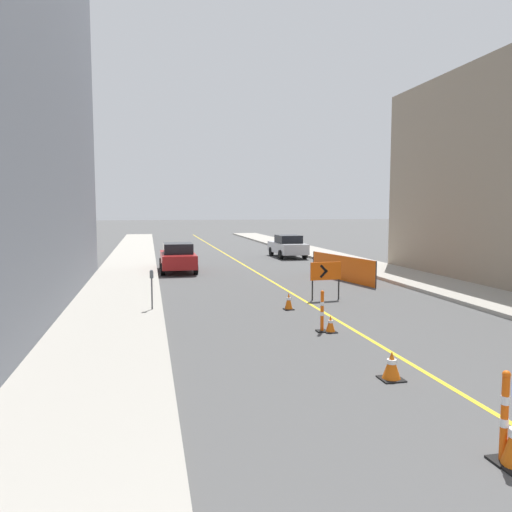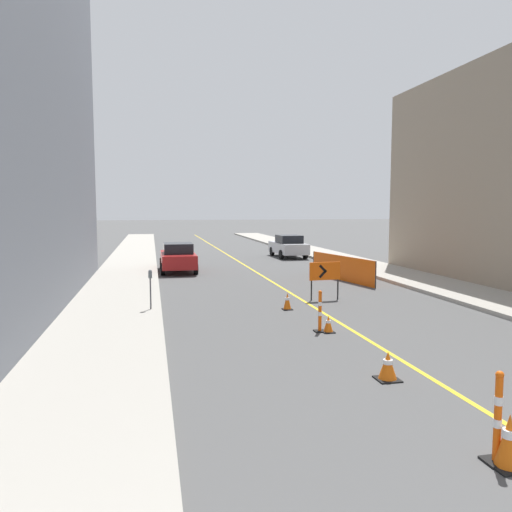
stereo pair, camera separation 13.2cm
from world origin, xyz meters
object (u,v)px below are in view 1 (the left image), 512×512
Objects in this scene: delineator_post_front at (504,422)px; parked_car_curb_mid at (288,246)px; traffic_cone_fifth at (289,301)px; delineator_post_rear at (322,314)px; traffic_cone_fourth at (330,324)px; traffic_cone_third at (392,366)px; parked_car_curb_near at (178,257)px; arrow_barricade_primary at (326,273)px; parking_meter_near_curb at (152,281)px.

parked_car_curb_mid is at bearing 80.11° from delineator_post_front.
traffic_cone_fifth is 0.50× the size of delineator_post_rear.
parked_car_curb_mid reaches higher than traffic_cone_fourth.
traffic_cone_fourth is at bearing 87.54° from traffic_cone_third.
parked_car_curb_near is (-3.41, 14.45, 0.56)m from traffic_cone_fourth.
delineator_post_front is at bearing -81.82° from parked_car_curb_near.
delineator_post_front is 12.22m from arrow_barricade_primary.
delineator_post_rear is at bearing -88.64° from traffic_cone_fifth.
delineator_post_front is at bearing -89.81° from traffic_cone_fifth.
traffic_cone_third is 25.43m from parked_car_curb_mid.
delineator_post_front reaches higher than traffic_cone_fourth.
parking_meter_near_curb reaches higher than arrow_barricade_primary.
parked_car_curb_near is at bearing 100.01° from traffic_cone_third.
parked_car_curb_mid is (4.69, 21.02, 0.56)m from traffic_cone_fourth.
parked_car_curb_near is (-5.00, 9.69, -0.25)m from arrow_barricade_primary.
parking_meter_near_curb reaches higher than traffic_cone_fifth.
parked_car_curb_mid reaches higher than traffic_cone_third.
parking_meter_near_curb reaches higher than delineator_post_front.
delineator_post_front reaches higher than delineator_post_rear.
parked_car_curb_near is 0.99× the size of parked_car_curb_mid.
traffic_cone_fifth is (-0.28, 3.29, 0.06)m from traffic_cone_fourth.
traffic_cone_third is at bearing -89.10° from traffic_cone_fifth.
delineator_post_rear reaches higher than traffic_cone_fourth.
parked_car_curb_near is at bearing 105.67° from traffic_cone_fifth.
parked_car_curb_mid is (4.97, 17.73, 0.51)m from traffic_cone_fifth.
delineator_post_front is (-0.25, -7.31, 0.33)m from traffic_cone_fourth.
traffic_cone_fifth is (-0.11, 7.23, 0.00)m from traffic_cone_third.
arrow_barricade_primary reaches higher than traffic_cone_fourth.
traffic_cone_fifth is at bearing -3.82° from parking_meter_near_curb.
delineator_post_front is 0.99× the size of parking_meter_near_curb.
traffic_cone_fifth is 0.14× the size of parked_car_curb_near.
delineator_post_rear is 14.68m from parked_car_curb_near.
parking_meter_near_curb is at bearing -120.13° from parked_car_curb_mid.
delineator_post_front is 28.76m from parked_car_curb_mid.
parked_car_curb_near is 3.28× the size of parking_meter_near_curb.
traffic_cone_third is at bearing -57.99° from parking_meter_near_curb.
traffic_cone_fifth is at bearing -107.02° from parked_car_curb_mid.
parked_car_curb_near reaches higher than traffic_cone_fifth.
arrow_barricade_primary is (1.80, 4.64, 0.54)m from delineator_post_rear.
parking_meter_near_curb reaches higher than traffic_cone_third.
traffic_cone_fourth is 7.32m from delineator_post_front.
traffic_cone_fourth is 14.86m from parked_car_curb_near.
parked_car_curb_near reaches higher than parking_meter_near_curb.
traffic_cone_third is 0.45× the size of parking_meter_near_curb.
traffic_cone_fourth is 0.81× the size of traffic_cone_fifth.
traffic_cone_fifth is 2.50m from arrow_barricade_primary.
delineator_post_rear is (-0.21, 0.12, 0.27)m from traffic_cone_fourth.
parked_car_curb_mid is (4.86, 24.96, 0.51)m from traffic_cone_third.
traffic_cone_fourth is 5.09m from arrow_barricade_primary.
delineator_post_front is 11.86m from parking_meter_near_curb.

